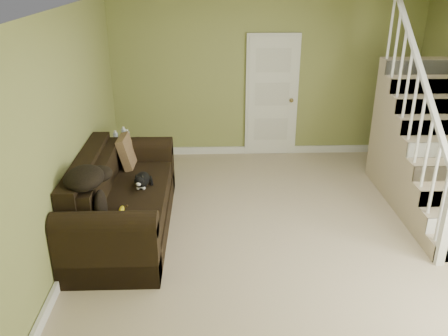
{
  "coord_description": "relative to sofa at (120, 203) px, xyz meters",
  "views": [
    {
      "loc": [
        -0.93,
        -4.88,
        3.02
      ],
      "look_at": [
        -0.76,
        0.32,
        0.77
      ],
      "focal_mm": 38.0,
      "sensor_mm": 36.0,
      "label": 1
    }
  ],
  "objects": [
    {
      "name": "wall_left",
      "position": [
        -0.48,
        -0.23,
        0.94
      ],
      "size": [
        0.04,
        5.5,
        2.6
      ],
      "primitive_type": "cube",
      "color": "#8A914E",
      "rests_on": "floor"
    },
    {
      "name": "throw_pillow",
      "position": [
        -0.01,
        0.78,
        0.36
      ],
      "size": [
        0.22,
        0.42,
        0.43
      ],
      "primitive_type": "cube",
      "rotation": [
        0.0,
        -0.24,
        -0.03
      ],
      "color": "#4A351D",
      "rests_on": "sofa"
    },
    {
      "name": "staircase",
      "position": [
        4.02,
        0.73,
        0.28
      ],
      "size": [
        1.0,
        2.51,
        2.82
      ],
      "color": "tan",
      "rests_on": "floor"
    },
    {
      "name": "floor",
      "position": [
        2.02,
        -0.23,
        -0.36
      ],
      "size": [
        5.0,
        5.5,
        0.01
      ],
      "primitive_type": "cube",
      "color": "tan",
      "rests_on": "ground"
    },
    {
      "name": "wall_front",
      "position": [
        2.02,
        -2.98,
        0.94
      ],
      "size": [
        5.0,
        0.04,
        2.6
      ],
      "primitive_type": "cube",
      "color": "#8A914E",
      "rests_on": "floor"
    },
    {
      "name": "ceiling",
      "position": [
        2.02,
        -0.23,
        2.24
      ],
      "size": [
        5.0,
        5.5,
        0.01
      ],
      "primitive_type": "cube",
      "color": "white",
      "rests_on": "wall_back"
    },
    {
      "name": "door",
      "position": [
        2.12,
        2.47,
        0.64
      ],
      "size": [
        0.86,
        0.12,
        2.02
      ],
      "color": "white",
      "rests_on": "floor"
    },
    {
      "name": "baseboard_back",
      "position": [
        2.02,
        2.49,
        -0.3
      ],
      "size": [
        5.0,
        0.04,
        0.12
      ],
      "primitive_type": "cube",
      "color": "white",
      "rests_on": "floor"
    },
    {
      "name": "baseboard_left",
      "position": [
        -0.45,
        -0.23,
        -0.3
      ],
      "size": [
        0.04,
        5.5,
        0.12
      ],
      "primitive_type": "cube",
      "color": "white",
      "rests_on": "floor"
    },
    {
      "name": "sofa",
      "position": [
        0.0,
        0.0,
        0.0
      ],
      "size": [
        1.04,
        2.4,
        0.95
      ],
      "color": "black",
      "rests_on": "floor"
    },
    {
      "name": "side_table",
      "position": [
        -0.15,
        1.28,
        -0.04
      ],
      "size": [
        0.65,
        0.65,
        0.87
      ],
      "rotation": [
        0.0,
        0.0,
        0.27
      ],
      "color": "black",
      "rests_on": "floor"
    },
    {
      "name": "banana",
      "position": [
        0.12,
        -0.54,
        0.18
      ],
      "size": [
        0.07,
        0.21,
        0.06
      ],
      "primitive_type": "ellipsoid",
      "rotation": [
        0.0,
        0.0,
        0.03
      ],
      "color": "yellow",
      "rests_on": "sofa"
    },
    {
      "name": "cat",
      "position": [
        0.26,
        0.12,
        0.24
      ],
      "size": [
        0.22,
        0.48,
        0.23
      ],
      "rotation": [
        0.0,
        0.0,
        -0.07
      ],
      "color": "black",
      "rests_on": "sofa"
    },
    {
      "name": "wall_back",
      "position": [
        2.02,
        2.52,
        0.94
      ],
      "size": [
        5.0,
        0.04,
        2.6
      ],
      "primitive_type": "cube",
      "color": "#8A914E",
      "rests_on": "floor"
    },
    {
      "name": "throw_blanket",
      "position": [
        -0.21,
        -0.63,
        0.62
      ],
      "size": [
        0.42,
        0.54,
        0.22
      ],
      "primitive_type": "ellipsoid",
      "rotation": [
        0.0,
        0.0,
        0.03
      ],
      "color": "black",
      "rests_on": "sofa"
    }
  ]
}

